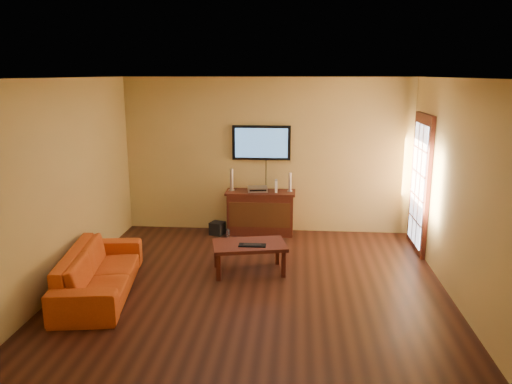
# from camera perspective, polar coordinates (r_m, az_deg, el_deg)

# --- Properties ---
(ground_plane) EXTENTS (5.00, 5.00, 0.00)m
(ground_plane) POSITION_cam_1_polar(r_m,az_deg,el_deg) (6.72, -0.19, -10.76)
(ground_plane) COLOR black
(ground_plane) RESTS_ON ground
(room_walls) EXTENTS (5.00, 5.00, 5.00)m
(room_walls) POSITION_cam_1_polar(r_m,az_deg,el_deg) (6.84, 0.26, 4.44)
(room_walls) COLOR tan
(room_walls) RESTS_ON ground
(french_door) EXTENTS (0.07, 1.02, 2.22)m
(french_door) POSITION_cam_1_polar(r_m,az_deg,el_deg) (8.22, 18.21, 0.77)
(french_door) COLOR #3B140D
(french_door) RESTS_ON ground
(media_console) EXTENTS (1.20, 0.46, 0.76)m
(media_console) POSITION_cam_1_polar(r_m,az_deg,el_deg) (8.73, 0.51, -2.35)
(media_console) COLOR #3B140D
(media_console) RESTS_ON ground
(television) EXTENTS (1.01, 0.08, 0.60)m
(television) POSITION_cam_1_polar(r_m,az_deg,el_deg) (8.67, 0.62, 5.65)
(television) COLOR black
(television) RESTS_ON ground
(coffee_table) EXTENTS (1.12, 0.81, 0.42)m
(coffee_table) POSITION_cam_1_polar(r_m,az_deg,el_deg) (7.06, -0.78, -6.34)
(coffee_table) COLOR #3B140D
(coffee_table) RESTS_ON ground
(sofa) EXTENTS (0.88, 2.05, 0.77)m
(sofa) POSITION_cam_1_polar(r_m,az_deg,el_deg) (6.72, -17.50, -7.87)
(sofa) COLOR #C64B16
(sofa) RESTS_ON ground
(speaker_left) EXTENTS (0.11, 0.11, 0.39)m
(speaker_left) POSITION_cam_1_polar(r_m,az_deg,el_deg) (8.67, -2.81, 1.32)
(speaker_left) COLOR silver
(speaker_left) RESTS_ON media_console
(speaker_right) EXTENTS (0.09, 0.09, 0.33)m
(speaker_right) POSITION_cam_1_polar(r_m,az_deg,el_deg) (8.62, 3.90, 1.06)
(speaker_right) COLOR silver
(speaker_right) RESTS_ON media_console
(av_receiver) EXTENTS (0.37, 0.29, 0.08)m
(av_receiver) POSITION_cam_1_polar(r_m,az_deg,el_deg) (8.64, 0.17, 0.36)
(av_receiver) COLOR silver
(av_receiver) RESTS_ON media_console
(game_console) EXTENTS (0.05, 0.15, 0.21)m
(game_console) POSITION_cam_1_polar(r_m,az_deg,el_deg) (8.58, 2.32, 0.69)
(game_console) COLOR white
(game_console) RESTS_ON media_console
(subwoofer) EXTENTS (0.28, 0.28, 0.22)m
(subwoofer) POSITION_cam_1_polar(r_m,az_deg,el_deg) (8.78, -4.45, -4.15)
(subwoofer) COLOR black
(subwoofer) RESTS_ON ground
(bottle) EXTENTS (0.07, 0.07, 0.19)m
(bottle) POSITION_cam_1_polar(r_m,az_deg,el_deg) (8.52, -3.24, -4.84)
(bottle) COLOR white
(bottle) RESTS_ON ground
(keyboard) EXTENTS (0.38, 0.14, 0.02)m
(keyboard) POSITION_cam_1_polar(r_m,az_deg,el_deg) (6.95, -0.43, -6.09)
(keyboard) COLOR black
(keyboard) RESTS_ON coffee_table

